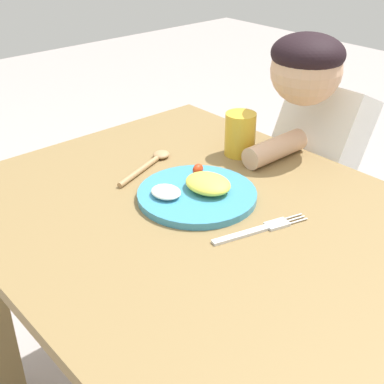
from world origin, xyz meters
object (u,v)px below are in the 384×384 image
plate (198,192)px  person (311,185)px  drinking_cup (240,134)px  spoon (151,163)px  fork (259,229)px

plate → person: (-0.02, 0.44, -0.15)m
drinking_cup → person: person is taller
spoon → fork: bearing=-113.1°
plate → fork: plate is taller
drinking_cup → person: (0.08, 0.22, -0.19)m
plate → fork: bearing=1.1°
plate → fork: 0.18m
plate → drinking_cup: bearing=112.9°
plate → person: 0.47m
spoon → plate: bearing=-116.3°
plate → drinking_cup: size_ratio=2.38×
fork → person: size_ratio=0.21×
fork → person: person is taller
fork → drinking_cup: drinking_cup is taller
drinking_cup → person: 0.30m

